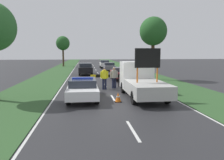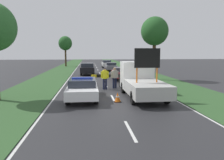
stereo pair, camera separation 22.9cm
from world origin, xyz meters
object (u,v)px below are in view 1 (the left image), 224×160
Objects in this scene: police_car at (83,88)px; work_truck at (141,81)px; queued_car_van_white at (105,64)px; pedestrian_civilian at (114,76)px; roadside_tree_near_left at (63,43)px; police_officer at (104,76)px; traffic_cone_near_police at (79,85)px; queued_car_wagon_maroon at (120,73)px; traffic_cone_centre_front at (82,83)px; traffic_cone_near_truck at (136,82)px; road_barrier at (106,77)px; queued_car_suv_grey at (109,66)px; roadside_tree_mid_left at (153,32)px; queued_car_sedan_black at (86,69)px; traffic_cone_behind_barrier at (118,97)px.

police_car is 4.01m from work_truck.
queued_car_van_white is at bearing -93.75° from work_truck.
roadside_tree_near_left reaches higher than pedestrian_civilian.
police_officer is at bearing 61.35° from police_car.
pedestrian_civilian is at bearing 0.46° from traffic_cone_near_police.
queued_car_wagon_maroon is at bearing -95.86° from police_officer.
traffic_cone_centre_front is 4.94m from traffic_cone_near_truck.
police_officer is (-0.26, -1.06, 0.15)m from road_barrier.
pedestrian_civilian is at bearing -72.63° from work_truck.
roadside_tree_near_left is (-4.16, 29.87, 4.57)m from traffic_cone_near_police.
queued_car_suv_grey reaches higher than traffic_cone_near_truck.
roadside_tree_mid_left is at bearing -120.89° from police_officer.
work_truck reaches higher than police_car.
queued_car_suv_grey is at bearing 75.03° from traffic_cone_centre_front.
queued_car_sedan_black is (-3.75, 15.37, -0.27)m from work_truck.
traffic_cone_centre_front is at bearing 172.04° from pedestrian_civilian.
police_car reaches higher than queued_car_suv_grey.
pedestrian_civilian reaches higher than traffic_cone_near_police.
traffic_cone_near_police is at bearing 80.06° from queued_car_van_white.
roadside_tree_near_left reaches higher than police_car.
queued_car_sedan_black reaches higher than traffic_cone_near_truck.
roadside_tree_mid_left is (5.58, 4.70, 4.32)m from road_barrier.
traffic_cone_centre_front is 0.10× the size of queued_car_van_white.
police_officer is 9.20m from roadside_tree_mid_left.
traffic_cone_behind_barrier is 0.14× the size of queued_car_suv_grey.
queued_car_sedan_black is (-2.35, 11.78, -0.21)m from pedestrian_civilian.
police_officer reaches higher than queued_car_wagon_maroon.
traffic_cone_centre_front is 0.68× the size of traffic_cone_near_truck.
police_car is at bearing 82.10° from queued_car_van_white.
police_officer is at bearing 82.54° from queued_car_suv_grey.
traffic_cone_behind_barrier is 35.92m from roadside_tree_near_left.
road_barrier is at bearing 85.32° from queued_car_van_white.
police_car is 2.48m from traffic_cone_behind_barrier.
police_car is at bearing 78.57° from police_officer.
traffic_cone_centre_front is 0.11× the size of queued_car_wagon_maroon.
traffic_cone_near_police is at bearing -82.07° from roadside_tree_near_left.
queued_car_van_white is at bearing 86.57° from traffic_cone_behind_barrier.
pedestrian_civilian is 2.68× the size of traffic_cone_near_police.
traffic_cone_behind_barrier is (-1.83, -1.56, -0.80)m from work_truck.
roadside_tree_near_left is (-8.58, 12.19, 4.18)m from queued_car_suv_grey.
work_truck is 4.65m from road_barrier.
traffic_cone_near_truck is at bearing 43.80° from police_car.
queued_car_sedan_black is at bearing 138.56° from roadside_tree_mid_left.
work_truck reaches higher than road_barrier.
roadside_tree_near_left is (-6.47, 29.24, 3.98)m from road_barrier.
police_officer is 1.01× the size of pedestrian_civilian.
road_barrier is 3.83× the size of traffic_cone_near_truck.
road_barrier is 0.63× the size of queued_car_sedan_black.
police_car is at bearing 79.29° from queued_car_suv_grey.
roadside_tree_mid_left reaches higher than work_truck.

